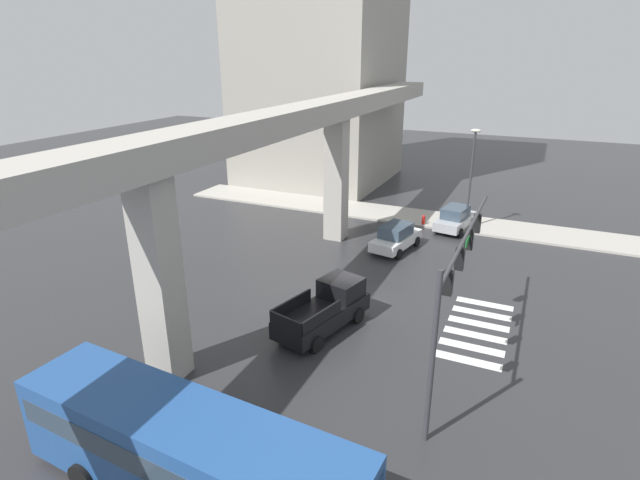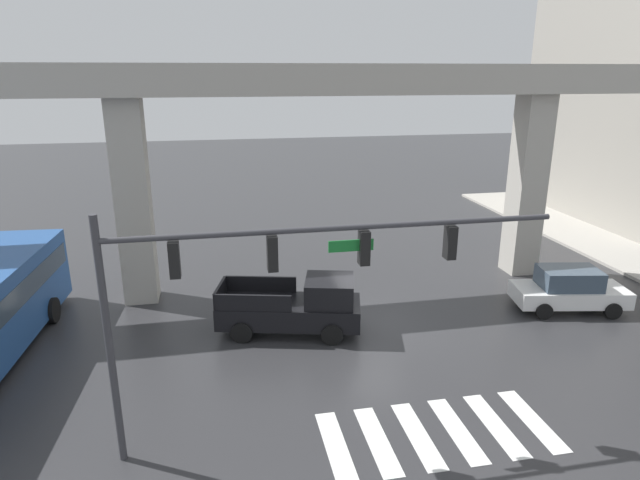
# 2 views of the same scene
# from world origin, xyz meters

# --- Properties ---
(ground_plane) EXTENTS (120.00, 120.00, 0.00)m
(ground_plane) POSITION_xyz_m (0.00, 0.00, 0.00)
(ground_plane) COLOR #2D2D30
(crosswalk_stripes) EXTENTS (6.05, 2.80, 0.01)m
(crosswalk_stripes) POSITION_xyz_m (-0.00, -6.40, 0.01)
(crosswalk_stripes) COLOR silver
(crosswalk_stripes) RESTS_ON ground
(elevated_overpass) EXTENTS (54.28, 2.16, 9.40)m
(elevated_overpass) POSITION_xyz_m (0.00, 4.32, 8.02)
(elevated_overpass) COLOR #ADA89E
(elevated_overpass) RESTS_ON ground
(pickup_truck) EXTENTS (5.41, 3.08, 2.08)m
(pickup_truck) POSITION_xyz_m (-2.70, 0.09, 0.99)
(pickup_truck) COLOR black
(pickup_truck) RESTS_ON ground
(sedan_white) EXTENTS (4.55, 2.53, 1.72)m
(sedan_white) POSITION_xyz_m (8.16, -0.09, 0.85)
(sedan_white) COLOR silver
(sedan_white) RESTS_ON ground
(traffic_signal_mast) EXTENTS (10.89, 0.32, 6.20)m
(traffic_signal_mast) POSITION_xyz_m (-4.31, -5.83, 4.66)
(traffic_signal_mast) COLOR #38383D
(traffic_signal_mast) RESTS_ON ground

